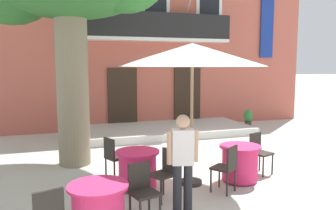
{
  "coord_description": "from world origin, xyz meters",
  "views": [
    {
      "loc": [
        -3.81,
        -7.59,
        2.44
      ],
      "look_at": [
        -0.82,
        1.41,
        1.3
      ],
      "focal_mm": 36.39,
      "sensor_mm": 36.0,
      "label": 1
    }
  ],
  "objects_px": {
    "cafe_chair_near_tree_0": "(165,171)",
    "ground_planter_left": "(70,127)",
    "cafe_table_near_tree": "(138,169)",
    "cafe_chair_middle_0": "(227,166)",
    "cafe_chair_near_tree_1": "(114,155)",
    "pedestrian_near_entrance": "(183,160)",
    "cafe_chair_front_1": "(142,188)",
    "cafe_chair_middle_1": "(259,150)",
    "cafe_table_front": "(98,210)",
    "ground_planter_right": "(248,118)",
    "cafe_umbrella": "(192,55)",
    "cafe_table_middle": "(240,163)"
  },
  "relations": [
    {
      "from": "cafe_chair_middle_1",
      "to": "cafe_chair_middle_0",
      "type": "bearing_deg",
      "value": -146.37
    },
    {
      "from": "cafe_table_middle",
      "to": "cafe_chair_middle_1",
      "type": "relative_size",
      "value": 0.95
    },
    {
      "from": "cafe_table_near_tree",
      "to": "cafe_chair_near_tree_1",
      "type": "distance_m",
      "value": 0.77
    },
    {
      "from": "cafe_umbrella",
      "to": "cafe_chair_near_tree_1",
      "type": "bearing_deg",
      "value": 152.33
    },
    {
      "from": "cafe_chair_near_tree_0",
      "to": "ground_planter_left",
      "type": "bearing_deg",
      "value": 104.44
    },
    {
      "from": "cafe_chair_middle_0",
      "to": "pedestrian_near_entrance",
      "type": "height_order",
      "value": "pedestrian_near_entrance"
    },
    {
      "from": "cafe_chair_near_tree_0",
      "to": "ground_planter_left",
      "type": "relative_size",
      "value": 1.19
    },
    {
      "from": "cafe_chair_middle_0",
      "to": "cafe_chair_front_1",
      "type": "xyz_separation_m",
      "value": [
        -1.81,
        -0.65,
        0.0
      ]
    },
    {
      "from": "cafe_chair_near_tree_0",
      "to": "cafe_table_middle",
      "type": "height_order",
      "value": "cafe_chair_near_tree_0"
    },
    {
      "from": "cafe_table_near_tree",
      "to": "cafe_chair_near_tree_0",
      "type": "xyz_separation_m",
      "value": [
        0.36,
        -0.66,
        0.14
      ]
    },
    {
      "from": "cafe_chair_near_tree_1",
      "to": "ground_planter_left",
      "type": "height_order",
      "value": "cafe_chair_near_tree_1"
    },
    {
      "from": "cafe_chair_middle_1",
      "to": "cafe_table_front",
      "type": "xyz_separation_m",
      "value": [
        -3.76,
        -1.73,
        -0.14
      ]
    },
    {
      "from": "cafe_chair_near_tree_0",
      "to": "ground_planter_right",
      "type": "distance_m",
      "value": 7.56
    },
    {
      "from": "cafe_chair_middle_1",
      "to": "cafe_table_front",
      "type": "bearing_deg",
      "value": -155.29
    },
    {
      "from": "cafe_table_near_tree",
      "to": "cafe_chair_front_1",
      "type": "height_order",
      "value": "cafe_chair_front_1"
    },
    {
      "from": "ground_planter_left",
      "to": "cafe_table_front",
      "type": "bearing_deg",
      "value": -88.93
    },
    {
      "from": "pedestrian_near_entrance",
      "to": "ground_planter_left",
      "type": "bearing_deg",
      "value": 103.03
    },
    {
      "from": "cafe_umbrella",
      "to": "ground_planter_left",
      "type": "xyz_separation_m",
      "value": [
        -2.18,
        5.04,
        -2.19
      ]
    },
    {
      "from": "cafe_table_near_tree",
      "to": "cafe_chair_middle_0",
      "type": "xyz_separation_m",
      "value": [
        1.56,
        -0.74,
        0.14
      ]
    },
    {
      "from": "cafe_table_near_tree",
      "to": "ground_planter_left",
      "type": "distance_m",
      "value": 5.05
    },
    {
      "from": "pedestrian_near_entrance",
      "to": "cafe_chair_front_1",
      "type": "bearing_deg",
      "value": 174.92
    },
    {
      "from": "cafe_chair_near_tree_1",
      "to": "pedestrian_near_entrance",
      "type": "xyz_separation_m",
      "value": [
        0.75,
        -2.11,
        0.41
      ]
    },
    {
      "from": "cafe_chair_near_tree_0",
      "to": "cafe_table_front",
      "type": "xyz_separation_m",
      "value": [
        -1.32,
        -0.99,
        -0.14
      ]
    },
    {
      "from": "cafe_chair_near_tree_0",
      "to": "ground_planter_right",
      "type": "height_order",
      "value": "cafe_chair_near_tree_0"
    },
    {
      "from": "cafe_chair_near_tree_1",
      "to": "ground_planter_left",
      "type": "xyz_separation_m",
      "value": [
        -0.72,
        4.27,
        -0.11
      ]
    },
    {
      "from": "cafe_chair_middle_0",
      "to": "cafe_table_front",
      "type": "relative_size",
      "value": 1.05
    },
    {
      "from": "cafe_chair_middle_1",
      "to": "cafe_chair_near_tree_1",
      "type": "bearing_deg",
      "value": 169.63
    },
    {
      "from": "cafe_table_near_tree",
      "to": "cafe_umbrella",
      "type": "bearing_deg",
      "value": -5.24
    },
    {
      "from": "ground_planter_left",
      "to": "pedestrian_near_entrance",
      "type": "bearing_deg",
      "value": -76.97
    },
    {
      "from": "ground_planter_left",
      "to": "pedestrian_near_entrance",
      "type": "distance_m",
      "value": 6.57
    },
    {
      "from": "cafe_chair_middle_0",
      "to": "cafe_umbrella",
      "type": "bearing_deg",
      "value": 125.76
    },
    {
      "from": "cafe_table_middle",
      "to": "cafe_chair_middle_0",
      "type": "distance_m",
      "value": 0.77
    },
    {
      "from": "cafe_table_front",
      "to": "ground_planter_right",
      "type": "xyz_separation_m",
      "value": [
        6.45,
        6.54,
        0.01
      ]
    },
    {
      "from": "cafe_chair_near_tree_1",
      "to": "cafe_umbrella",
      "type": "relative_size",
      "value": 0.31
    },
    {
      "from": "cafe_chair_middle_0",
      "to": "cafe_table_middle",
      "type": "bearing_deg",
      "value": 40.97
    },
    {
      "from": "cafe_chair_near_tree_1",
      "to": "cafe_chair_near_tree_0",
      "type": "bearing_deg",
      "value": -61.53
    },
    {
      "from": "cafe_chair_near_tree_1",
      "to": "cafe_table_middle",
      "type": "bearing_deg",
      "value": -20.15
    },
    {
      "from": "cafe_table_near_tree",
      "to": "cafe_chair_near_tree_1",
      "type": "relative_size",
      "value": 0.95
    },
    {
      "from": "ground_planter_left",
      "to": "pedestrian_near_entrance",
      "type": "relative_size",
      "value": 0.46
    },
    {
      "from": "cafe_table_near_tree",
      "to": "cafe_umbrella",
      "type": "xyz_separation_m",
      "value": [
        1.1,
        -0.1,
        2.22
      ]
    },
    {
      "from": "cafe_umbrella",
      "to": "pedestrian_near_entrance",
      "type": "xyz_separation_m",
      "value": [
        -0.7,
        -1.35,
        -1.67
      ]
    },
    {
      "from": "cafe_table_near_tree",
      "to": "ground_planter_left",
      "type": "height_order",
      "value": "ground_planter_left"
    },
    {
      "from": "cafe_chair_middle_1",
      "to": "cafe_table_near_tree",
      "type": "bearing_deg",
      "value": -178.29
    },
    {
      "from": "cafe_chair_front_1",
      "to": "cafe_chair_near_tree_0",
      "type": "bearing_deg",
      "value": 49.96
    },
    {
      "from": "cafe_chair_near_tree_1",
      "to": "cafe_table_middle",
      "type": "xyz_separation_m",
      "value": [
        2.49,
        -0.91,
        -0.14
      ]
    },
    {
      "from": "cafe_chair_near_tree_0",
      "to": "cafe_chair_middle_1",
      "type": "bearing_deg",
      "value": 16.97
    },
    {
      "from": "cafe_umbrella",
      "to": "ground_planter_left",
      "type": "bearing_deg",
      "value": 113.39
    },
    {
      "from": "cafe_table_front",
      "to": "cafe_umbrella",
      "type": "bearing_deg",
      "value": 36.98
    },
    {
      "from": "cafe_chair_near_tree_1",
      "to": "pedestrian_near_entrance",
      "type": "distance_m",
      "value": 2.28
    },
    {
      "from": "cafe_chair_near_tree_0",
      "to": "cafe_table_middle",
      "type": "xyz_separation_m",
      "value": [
        1.77,
        0.41,
        -0.14
      ]
    }
  ]
}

